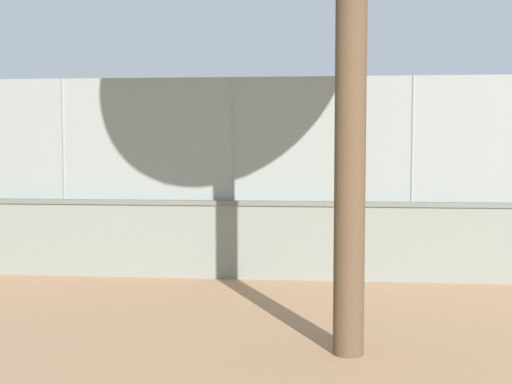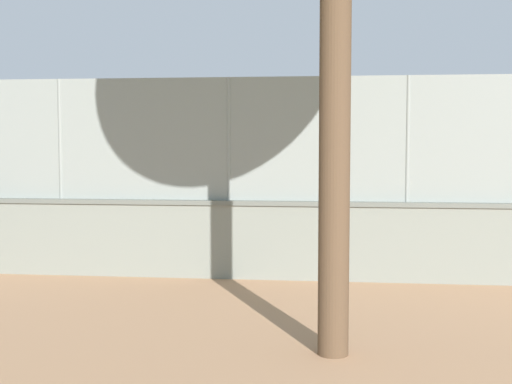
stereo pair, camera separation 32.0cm
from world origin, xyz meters
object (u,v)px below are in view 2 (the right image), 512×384
at_px(player_baseline_waiting, 313,195).
at_px(player_near_wall_returning, 256,185).
at_px(player_at_service_line, 392,199).
at_px(sports_ball, 330,191).

distance_m(player_baseline_waiting, player_near_wall_returning, 4.99).
height_order(player_near_wall_returning, player_at_service_line, player_at_service_line).
bearing_deg(player_at_service_line, sports_ball, -8.52).
bearing_deg(player_near_wall_returning, sports_ball, 117.83).
bearing_deg(player_at_service_line, player_near_wall_returning, -51.09).
height_order(player_near_wall_returning, sports_ball, player_near_wall_returning).
xyz_separation_m(player_near_wall_returning, player_at_service_line, (-4.31, 5.34, 0.02)).
height_order(player_baseline_waiting, player_near_wall_returning, player_baseline_waiting).
xyz_separation_m(player_baseline_waiting, player_near_wall_returning, (2.20, -4.48, -0.02)).
bearing_deg(player_baseline_waiting, player_near_wall_returning, -63.83).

